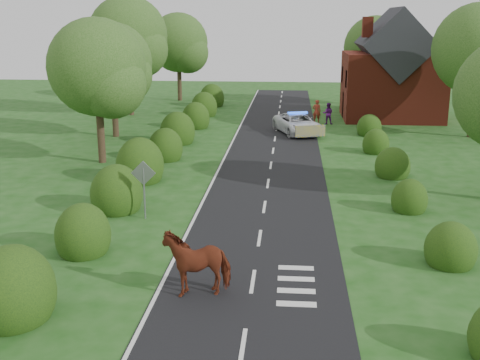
# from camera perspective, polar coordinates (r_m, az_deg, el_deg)

# --- Properties ---
(ground) EXTENTS (120.00, 120.00, 0.00)m
(ground) POSITION_cam_1_polar(r_m,az_deg,el_deg) (23.44, 1.87, -5.56)
(ground) COLOR #1A4E13
(road) EXTENTS (6.00, 70.00, 0.02)m
(road) POSITION_cam_1_polar(r_m,az_deg,el_deg) (37.84, 3.11, 2.46)
(road) COLOR black
(road) RESTS_ON ground
(road_markings) EXTENTS (4.96, 70.00, 0.01)m
(road_markings) POSITION_cam_1_polar(r_m,az_deg,el_deg) (35.90, 0.44, 1.81)
(road_markings) COLOR white
(road_markings) RESTS_ON road
(hedgerow_left) EXTENTS (2.75, 50.41, 3.00)m
(hedgerow_left) POSITION_cam_1_polar(r_m,az_deg,el_deg) (35.27, -7.71, 2.64)
(hedgerow_left) COLOR #183612
(hedgerow_left) RESTS_ON ground
(hedgerow_right) EXTENTS (2.10, 45.78, 2.10)m
(hedgerow_right) POSITION_cam_1_polar(r_m,az_deg,el_deg) (34.44, 13.94, 1.69)
(hedgerow_right) COLOR #183612
(hedgerow_right) RESTS_ON ground
(tree_left_a) EXTENTS (5.74, 5.60, 8.38)m
(tree_left_a) POSITION_cam_1_polar(r_m,az_deg,el_deg) (35.60, -13.08, 9.99)
(tree_left_a) COLOR #332316
(tree_left_a) RESTS_ON ground
(tree_left_b) EXTENTS (5.74, 5.60, 8.07)m
(tree_left_b) POSITION_cam_1_polar(r_m,az_deg,el_deg) (43.68, -11.75, 10.54)
(tree_left_b) COLOR #332316
(tree_left_b) RESTS_ON ground
(tree_left_c) EXTENTS (6.97, 6.80, 10.22)m
(tree_left_c) POSITION_cam_1_polar(r_m,az_deg,el_deg) (53.58, -10.29, 12.99)
(tree_left_c) COLOR #332316
(tree_left_c) RESTS_ON ground
(tree_left_d) EXTENTS (6.15, 6.00, 8.89)m
(tree_left_d) POSITION_cam_1_polar(r_m,az_deg,el_deg) (62.85, -5.63, 12.61)
(tree_left_d) COLOR #332316
(tree_left_d) RESTS_ON ground
(tree_right_c) EXTENTS (6.15, 6.00, 8.58)m
(tree_right_c) POSITION_cam_1_polar(r_m,az_deg,el_deg) (60.38, 12.95, 11.93)
(tree_right_c) COLOR #332316
(tree_right_c) RESTS_ON ground
(road_sign) EXTENTS (1.06, 0.08, 2.53)m
(road_sign) POSITION_cam_1_polar(r_m,az_deg,el_deg) (25.55, -9.12, -0.10)
(road_sign) COLOR gray
(road_sign) RESTS_ON ground
(house) EXTENTS (8.00, 7.40, 9.17)m
(house) POSITION_cam_1_polar(r_m,az_deg,el_deg) (52.77, 14.24, 9.75)
(house) COLOR maroon
(house) RESTS_ON ground
(cow) EXTENTS (2.66, 1.99, 1.68)m
(cow) POSITION_cam_1_polar(r_m,az_deg,el_deg) (18.89, -4.07, -8.08)
(cow) COLOR #571E12
(cow) RESTS_ON ground
(police_van) EXTENTS (4.06, 5.81, 1.62)m
(police_van) POSITION_cam_1_polar(r_m,az_deg,el_deg) (44.77, 5.47, 5.33)
(police_van) COLOR silver
(police_van) RESTS_ON ground
(pedestrian_red) EXTENTS (0.70, 0.48, 1.86)m
(pedestrian_red) POSITION_cam_1_polar(r_m,az_deg,el_deg) (49.86, 7.28, 6.49)
(pedestrian_red) COLOR #9C3121
(pedestrian_red) RESTS_ON ground
(pedestrian_purple) EXTENTS (0.90, 0.73, 1.72)m
(pedestrian_purple) POSITION_cam_1_polar(r_m,az_deg,el_deg) (49.19, 8.33, 6.26)
(pedestrian_purple) COLOR #5D156D
(pedestrian_purple) RESTS_ON ground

